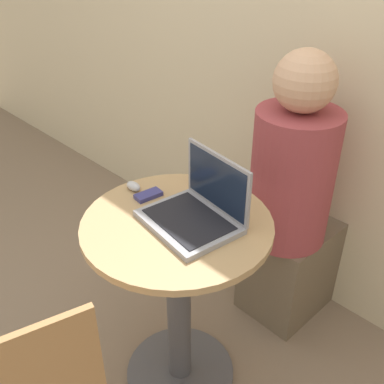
{
  "coord_description": "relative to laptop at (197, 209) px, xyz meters",
  "views": [
    {
      "loc": [
        0.88,
        -0.81,
        1.63
      ],
      "look_at": [
        0.02,
        0.05,
        0.87
      ],
      "focal_mm": 42.0,
      "sensor_mm": 36.0,
      "label": 1
    }
  ],
  "objects": [
    {
      "name": "ground_plane",
      "position": [
        -0.04,
        -0.05,
        -0.82
      ],
      "size": [
        12.0,
        12.0,
        0.0
      ],
      "primitive_type": "plane",
      "color": "#7F6B56"
    },
    {
      "name": "person_seated",
      "position": [
        0.03,
        0.57,
        -0.29
      ],
      "size": [
        0.33,
        0.52,
        1.24
      ],
      "color": "brown",
      "rests_on": "ground_plane"
    },
    {
      "name": "cell_phone",
      "position": [
        -0.22,
        -0.02,
        -0.04
      ],
      "size": [
        0.06,
        0.1,
        0.02
      ],
      "color": "navy",
      "rests_on": "round_table"
    },
    {
      "name": "laptop",
      "position": [
        0.0,
        0.0,
        0.0
      ],
      "size": [
        0.33,
        0.28,
        0.22
      ],
      "color": "gray",
      "rests_on": "round_table"
    },
    {
      "name": "computer_mouse",
      "position": [
        -0.3,
        -0.03,
        -0.03
      ],
      "size": [
        0.06,
        0.04,
        0.03
      ],
      "color": "#B2B2B7",
      "rests_on": "round_table"
    },
    {
      "name": "back_wall",
      "position": [
        -0.04,
        0.79,
        0.48
      ],
      "size": [
        7.0,
        0.05,
        2.6
      ],
      "color": "beige",
      "rests_on": "ground_plane"
    },
    {
      "name": "round_table",
      "position": [
        -0.04,
        -0.05,
        -0.32
      ],
      "size": [
        0.63,
        0.63,
        0.77
      ],
      "color": "#4C4C51",
      "rests_on": "ground_plane"
    }
  ]
}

